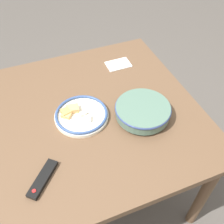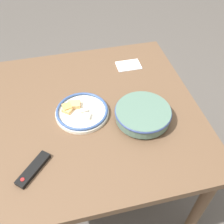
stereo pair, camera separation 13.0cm
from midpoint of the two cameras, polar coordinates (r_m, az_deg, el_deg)
name	(u,v)px [view 2 (the right image)]	position (r m, az deg, el deg)	size (l,w,h in m)	color
ground_plane	(95,181)	(1.97, -1.73, -14.91)	(8.00, 8.00, 0.00)	#4C4742
dining_table	(90,121)	(1.42, -2.31, -2.11)	(1.14, 1.09, 0.75)	brown
noodle_bowl	(143,114)	(1.30, 9.60, -0.57)	(0.28, 0.28, 0.07)	#4C6B5B
food_plate	(81,111)	(1.33, -3.90, -0.04)	(0.27, 0.27, 0.04)	silver
tv_remote	(33,169)	(1.17, -13.69, -12.18)	(0.15, 0.17, 0.02)	black
folded_napkin	(129,65)	(1.65, 5.91, 9.96)	(0.15, 0.10, 0.01)	white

